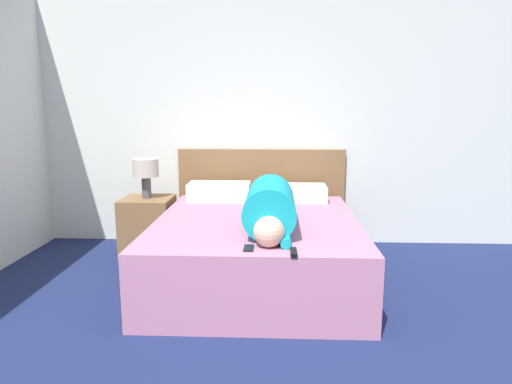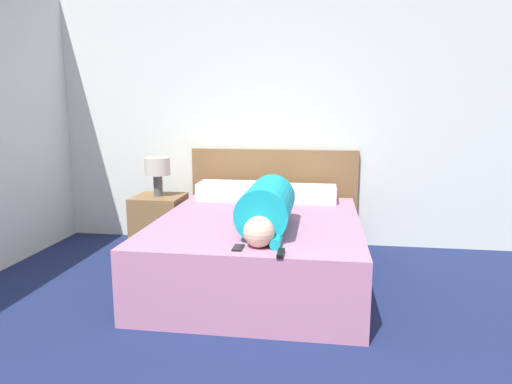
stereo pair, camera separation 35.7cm
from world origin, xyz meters
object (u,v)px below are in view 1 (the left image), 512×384
Objects in this scene: pillow_second at (297,193)px; bed at (257,250)px; table_lamp at (146,170)px; tv_remote at (294,252)px; nightstand at (148,226)px; cell_phone at (249,248)px; pillow_near_headboard at (219,191)px; person_lying at (270,205)px.

bed is at bearing -115.17° from pillow_second.
table_lamp is 2.56× the size of tv_remote.
nightstand is at bearing -175.41° from pillow_second.
cell_phone is (1.08, -1.48, 0.26)m from nightstand.
pillow_near_headboard is (0.70, 0.12, 0.34)m from nightstand.
pillow_second is at bearing 64.83° from bed.
nightstand is 3.82× the size of tv_remote.
cell_phone is at bearing -101.37° from person_lying.
person_lying reaches higher than nightstand.
person_lying is at bearing -61.46° from pillow_near_headboard.
person_lying reaches higher than pillow_near_headboard.
bed is 0.91m from pillow_second.
bed is at bearing -62.13° from pillow_near_headboard.
nightstand reaches higher than bed.
pillow_second is at bearing 4.59° from nightstand.
cell_phone reaches higher than bed.
tv_remote is (1.37, -1.57, 0.26)m from nightstand.
table_lamp reaches higher than pillow_near_headboard.
person_lying is (1.21, -0.83, 0.41)m from nightstand.
cell_phone is at bearing -103.29° from pillow_second.
cell_phone is at bearing -53.77° from nightstand.
pillow_second is at bearing 0.00° from pillow_near_headboard.
person_lying is 13.50× the size of cell_phone.
pillow_near_headboard is at bearing 117.87° from bed.
pillow_near_headboard is (-0.52, 0.95, -0.07)m from person_lying.
cell_phone is (0.39, -1.60, -0.08)m from pillow_near_headboard.
pillow_near_headboard reaches higher than pillow_second.
pillow_second reaches higher than cell_phone.
bed is 1.13× the size of person_lying.
nightstand is 1.49× the size of table_lamp.
table_lamp reaches higher than cell_phone.
pillow_near_headboard is 1.65m from cell_phone.
tv_remote is (-0.09, -1.69, -0.06)m from pillow_second.
pillow_second reaches higher than nightstand.
tv_remote is at bearing -48.93° from nightstand.
pillow_near_headboard reaches higher than tv_remote.
person_lying is at bearing -34.51° from nightstand.
person_lying is (1.21, -0.83, -0.15)m from table_lamp.
nightstand is 2.10m from tv_remote.
person_lying is 1.09m from pillow_near_headboard.
table_lamp is at bearing 180.00° from nightstand.
person_lying is at bearing -34.51° from table_lamp.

